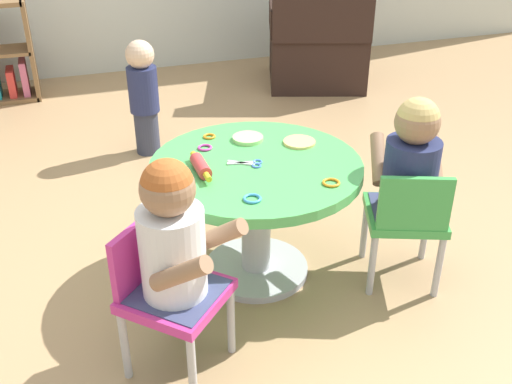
% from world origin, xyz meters
% --- Properties ---
extents(ground_plane, '(10.00, 10.00, 0.00)m').
position_xyz_m(ground_plane, '(0.00, 0.00, 0.00)').
color(ground_plane, tan).
extents(craft_table, '(0.83, 0.83, 0.52)m').
position_xyz_m(craft_table, '(0.00, 0.00, 0.38)').
color(craft_table, silver).
rests_on(craft_table, ground).
extents(child_chair_left, '(0.42, 0.42, 0.54)m').
position_xyz_m(child_chair_left, '(-0.44, -0.40, 0.31)').
color(child_chair_left, '#B7B7BC').
rests_on(child_chair_left, ground).
extents(seated_child_left, '(0.43, 0.43, 0.51)m').
position_xyz_m(seated_child_left, '(-0.41, -0.43, 0.53)').
color(seated_child_left, '#3F4772').
rests_on(seated_child_left, ground).
extents(child_chair_right, '(0.39, 0.39, 0.54)m').
position_xyz_m(child_chair_right, '(0.54, -0.25, 0.31)').
color(child_chair_right, '#B7B7BC').
rests_on(child_chair_right, ground).
extents(seated_child_right, '(0.37, 0.42, 0.51)m').
position_xyz_m(seated_child_right, '(0.56, -0.21, 0.53)').
color(seated_child_right, '#3F4772').
rests_on(seated_child_right, ground).
extents(armchair_dark, '(0.89, 0.91, 0.85)m').
position_xyz_m(armchair_dark, '(1.21, 2.15, 0.31)').
color(armchair_dark, black).
rests_on(armchair_dark, ground).
extents(toddler_standing, '(0.17, 0.17, 0.67)m').
position_xyz_m(toddler_standing, '(-0.23, 1.33, 0.36)').
color(toddler_standing, '#33384C').
rests_on(toddler_standing, ground).
extents(rolling_pin, '(0.05, 0.23, 0.05)m').
position_xyz_m(rolling_pin, '(-0.22, -0.01, 0.54)').
color(rolling_pin, '#D83F3F').
rests_on(rolling_pin, craft_table).
extents(craft_scissors, '(0.14, 0.10, 0.01)m').
position_xyz_m(craft_scissors, '(-0.03, -0.00, 0.52)').
color(craft_scissors, silver).
rests_on(craft_scissors, craft_table).
extents(playdough_blob_0, '(0.13, 0.13, 0.01)m').
position_xyz_m(playdough_blob_0, '(0.23, 0.11, 0.52)').
color(playdough_blob_0, '#F2CC72').
rests_on(playdough_blob_0, craft_table).
extents(playdough_blob_1, '(0.13, 0.13, 0.02)m').
position_xyz_m(playdough_blob_1, '(0.04, 0.21, 0.52)').
color(playdough_blob_1, '#B2E58C').
rests_on(playdough_blob_1, craft_table).
extents(cookie_cutter_0, '(0.05, 0.05, 0.01)m').
position_xyz_m(cookie_cutter_0, '(-0.11, 0.29, 0.52)').
color(cookie_cutter_0, orange).
rests_on(cookie_cutter_0, craft_table).
extents(cookie_cutter_1, '(0.07, 0.07, 0.01)m').
position_xyz_m(cookie_cutter_1, '(0.20, -0.25, 0.52)').
color(cookie_cutter_1, orange).
rests_on(cookie_cutter_1, craft_table).
extents(cookie_cutter_2, '(0.07, 0.07, 0.01)m').
position_xyz_m(cookie_cutter_2, '(-0.10, -0.27, 0.52)').
color(cookie_cutter_2, '#3F99D8').
rests_on(cookie_cutter_2, craft_table).
extents(cookie_cutter_3, '(0.06, 0.06, 0.01)m').
position_xyz_m(cookie_cutter_3, '(-0.15, 0.19, 0.52)').
color(cookie_cutter_3, '#D83FA5').
rests_on(cookie_cutter_3, craft_table).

